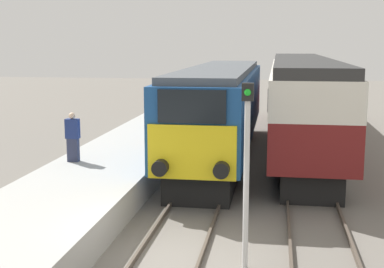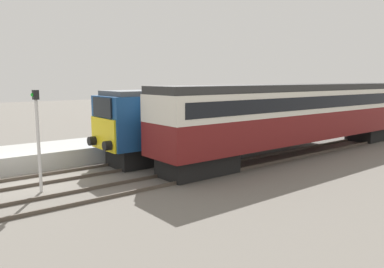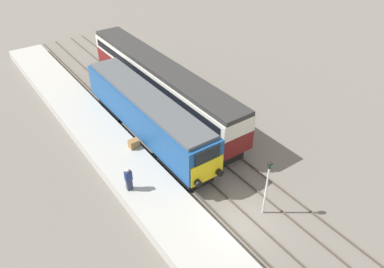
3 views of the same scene
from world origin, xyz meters
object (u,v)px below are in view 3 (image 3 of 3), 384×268
(passenger_carriage, at_px, (160,80))
(person_on_platform, at_px, (129,179))
(locomotive, at_px, (147,114))
(signal_post, at_px, (267,184))
(luggage_crate, at_px, (134,144))

(passenger_carriage, xyz_separation_m, person_on_platform, (-7.74, -8.88, -0.80))
(locomotive, relative_size, person_on_platform, 9.52)
(locomotive, xyz_separation_m, passenger_carriage, (3.40, 3.53, 0.33))
(passenger_carriage, relative_size, signal_post, 5.18)
(luggage_crate, bearing_deg, passenger_carriage, 43.37)
(passenger_carriage, bearing_deg, locomotive, -133.91)
(passenger_carriage, relative_size, person_on_platform, 12.52)
(locomotive, height_order, person_on_platform, locomotive)
(passenger_carriage, xyz_separation_m, luggage_crate, (-5.45, -5.15, -1.31))
(passenger_carriage, xyz_separation_m, signal_post, (-1.70, -14.59, -0.13))
(passenger_carriage, distance_m, signal_post, 14.69)
(locomotive, distance_m, signal_post, 11.19)
(luggage_crate, bearing_deg, signal_post, -68.33)
(locomotive, height_order, passenger_carriage, passenger_carriage)
(locomotive, bearing_deg, signal_post, -81.26)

